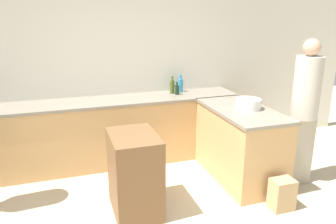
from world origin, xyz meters
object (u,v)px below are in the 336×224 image
(person_at_peninsula, at_px, (304,108))
(paper_bag, at_px, (282,194))
(olive_oil_bottle, at_px, (172,86))
(mixing_bowl, at_px, (248,104))
(dish_soap_bottle, at_px, (180,85))
(wine_bottle_dark, at_px, (177,89))
(island_table, at_px, (135,174))

(person_at_peninsula, height_order, paper_bag, person_at_peninsula)
(olive_oil_bottle, height_order, person_at_peninsula, person_at_peninsula)
(mixing_bowl, relative_size, dish_soap_bottle, 1.19)
(person_at_peninsula, bearing_deg, dish_soap_bottle, 125.03)
(mixing_bowl, relative_size, wine_bottle_dark, 1.67)
(wine_bottle_dark, distance_m, paper_bag, 2.05)
(island_table, relative_size, mixing_bowl, 2.81)
(mixing_bowl, distance_m, olive_oil_bottle, 1.25)
(olive_oil_bottle, xyz_separation_m, person_at_peninsula, (1.19, -1.41, -0.05))
(paper_bag, bearing_deg, island_table, 162.82)
(dish_soap_bottle, bearing_deg, mixing_bowl, -67.62)
(wine_bottle_dark, relative_size, person_at_peninsula, 0.10)
(person_at_peninsula, bearing_deg, wine_bottle_dark, 130.99)
(mixing_bowl, bearing_deg, person_at_peninsula, -30.55)
(mixing_bowl, bearing_deg, island_table, -168.24)
(dish_soap_bottle, bearing_deg, wine_bottle_dark, -125.45)
(wine_bottle_dark, xyz_separation_m, paper_bag, (0.59, -1.78, -0.83))
(island_table, relative_size, paper_bag, 2.50)
(mixing_bowl, relative_size, paper_bag, 0.89)
(paper_bag, bearing_deg, olive_oil_bottle, 108.68)
(island_table, distance_m, person_at_peninsula, 2.16)
(person_at_peninsula, bearing_deg, island_table, 179.54)
(dish_soap_bottle, xyz_separation_m, paper_bag, (0.48, -1.94, -0.86))
(dish_soap_bottle, bearing_deg, olive_oil_bottle, -156.84)
(island_table, bearing_deg, person_at_peninsula, -0.46)
(wine_bottle_dark, distance_m, person_at_peninsula, 1.75)
(dish_soap_bottle, height_order, person_at_peninsula, person_at_peninsula)
(olive_oil_bottle, xyz_separation_m, wine_bottle_dark, (0.04, -0.09, -0.03))
(island_table, distance_m, wine_bottle_dark, 1.71)
(island_table, distance_m, dish_soap_bottle, 1.90)
(paper_bag, bearing_deg, wine_bottle_dark, 108.31)
(olive_oil_bottle, relative_size, dish_soap_bottle, 0.99)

